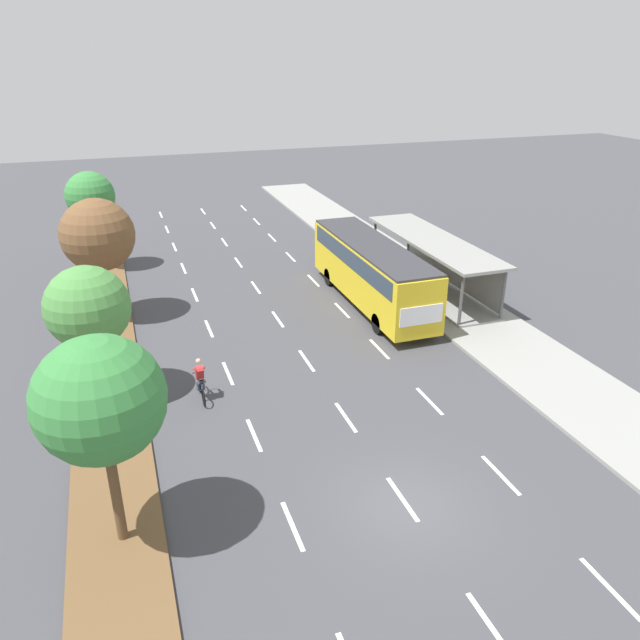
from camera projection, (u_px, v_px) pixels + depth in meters
The scene contains 13 objects.
ground_plane at pixel (407, 505), 18.24m from camera, with size 140.00×140.00×0.00m, color #424247.
median_strip at pixel (104, 300), 33.00m from camera, with size 2.60×52.00×0.12m, color brown.
sidewalk_right at pixel (396, 266), 38.23m from camera, with size 4.50×52.00×0.15m, color gray.
lane_divider_left at pixel (201, 311), 31.83m from camera, with size 0.14×44.91×0.01m.
lane_divider_center at pixel (266, 302), 32.88m from camera, with size 0.14×44.91×0.01m.
lane_divider_right at pixel (327, 295), 33.92m from camera, with size 0.14×44.91×0.01m.
bus_shelter at pixel (436, 258), 33.87m from camera, with size 2.90×11.17×2.86m.
bus at pixel (371, 268), 31.83m from camera, with size 2.54×11.29×3.37m.
cyclist at pixel (200, 381), 23.50m from camera, with size 0.46×1.82×1.71m.
median_tree_nearest at pixel (100, 400), 15.10m from camera, with size 3.33×3.33×6.11m.
median_tree_second at pixel (88, 308), 22.24m from camera, with size 3.12×3.12×5.33m.
median_tree_third at pixel (98, 235), 29.17m from camera, with size 3.53×3.53×6.02m.
median_tree_fourth at pixel (90, 196), 35.99m from camera, with size 2.88×2.88×5.91m.
Camera 1 is at (-7.16, -12.74, 12.53)m, focal length 34.08 mm.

